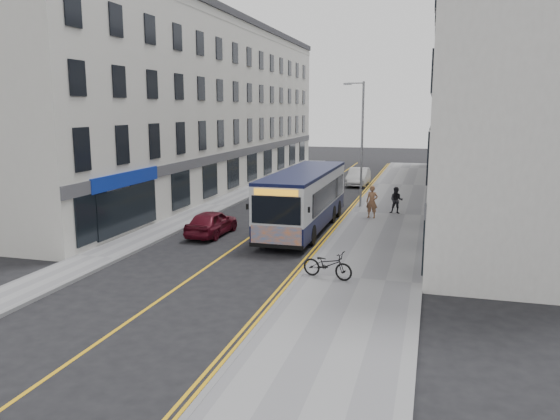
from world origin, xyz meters
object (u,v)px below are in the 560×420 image
Objects in this scene: bicycle at (328,265)px; car_maroon at (212,223)px; city_bus at (304,197)px; pedestrian_far at (396,200)px; pedestrian_near at (372,202)px; car_white at (358,177)px; streetlamp at (361,140)px.

bicycle is 0.51× the size of car_maroon.
city_bus is 6.93m from pedestrian_far.
city_bus is at bearing -126.99° from pedestrian_far.
pedestrian_near is at bearing -138.32° from car_maroon.
car_maroon reaches higher than bicycle.
car_white is (-2.37, 26.13, 0.08)m from bicycle.
streetlamp is 11.32m from car_white.
pedestrian_far is 0.42× the size of car_maroon.
city_bus reaches higher than pedestrian_far.
pedestrian_near is 2.15m from pedestrian_far.
pedestrian_near is (1.20, -3.59, -3.33)m from streetlamp.
streetlamp is 4.27× the size of pedestrian_near.
pedestrian_far is at bearing -135.79° from car_maroon.
city_bus is 2.47× the size of car_white.
pedestrian_far is (1.27, 1.73, -0.14)m from pedestrian_near.
streetlamp reaches higher than car_white.
city_bus reaches higher than bicycle.
bicycle is at bearing -82.92° from pedestrian_near.
bicycle is at bearing 142.52° from car_maroon.
city_bus is at bearing 32.57° from bicycle.
car_maroon is (-6.17, -9.74, -3.73)m from streetlamp.
pedestrian_far is (2.47, -1.86, -3.46)m from streetlamp.
pedestrian_near is at bearing -71.54° from streetlamp.
streetlamp reaches higher than pedestrian_near.
pedestrian_near is 0.49× the size of car_maroon.
car_maroon is (-4.20, -2.62, -1.07)m from city_bus.
pedestrian_far reaches higher than car_maroon.
bicycle is 1.24× the size of pedestrian_far.
city_bus is at bearing -123.28° from pedestrian_near.
pedestrian_near is 9.61m from car_maroon.
pedestrian_far reaches higher than bicycle.
car_white is at bearing 88.43° from city_bus.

